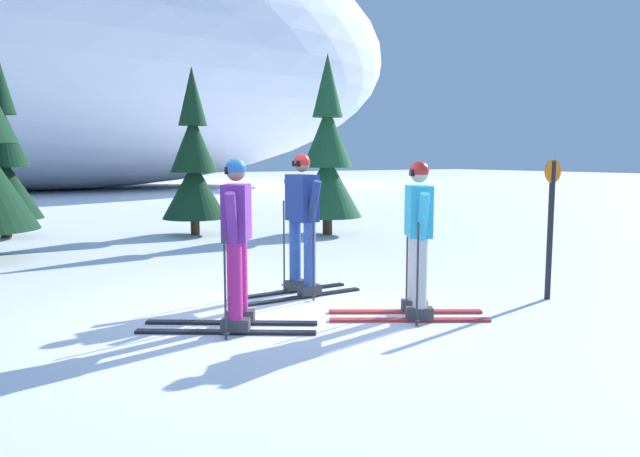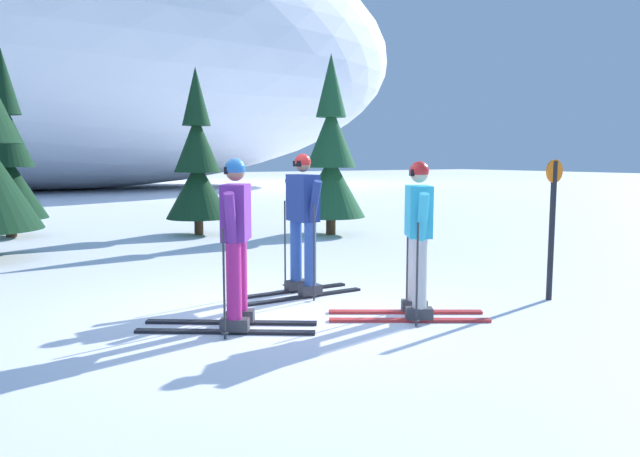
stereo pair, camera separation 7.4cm
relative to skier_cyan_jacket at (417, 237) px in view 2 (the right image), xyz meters
The scene contains 9 objects.
ground_plane 1.86m from the skier_cyan_jacket, 143.74° to the left, with size 120.00×120.00×0.00m, color white.
skier_cyan_jacket is the anchor object (origin of this frame).
skier_purple_jacket 1.94m from the skier_cyan_jacket, 162.71° to the left, with size 1.75×1.34×1.73m.
skier_navy_jacket 1.69m from the skier_cyan_jacket, 108.62° to the left, with size 1.69×0.83×1.78m.
pine_tree_center 10.28m from the skier_cyan_jacket, 109.40° to the left, with size 1.56×1.56×4.05m.
pine_tree_center_right 8.05m from the skier_cyan_jacket, 87.94° to the left, with size 1.44×1.44×3.72m.
pine_tree_far_right 7.19m from the skier_cyan_jacket, 66.26° to the left, with size 1.55×1.55×4.00m.
snow_ridge_background 30.89m from the skier_cyan_jacket, 89.78° to the left, with size 40.29×21.92×15.44m, color white.
trail_marker_post 1.94m from the skier_cyan_jacket, ahead, with size 0.28×0.07×1.71m.
Camera 2 is at (-2.80, -5.98, 1.74)m, focal length 33.79 mm.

